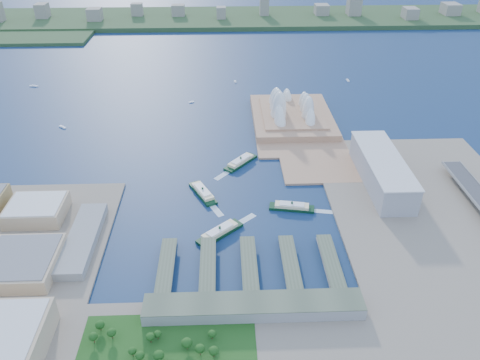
{
  "coord_description": "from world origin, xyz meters",
  "views": [
    {
      "loc": [
        -8.69,
        -432.35,
        332.9
      ],
      "look_at": [
        10.13,
        67.97,
        18.0
      ],
      "focal_mm": 35.0,
      "sensor_mm": 36.0,
      "label": 1
    }
  ],
  "objects_px": {
    "opera_house": "(293,103)",
    "ferry_c": "(220,230)",
    "ferry_d": "(292,205)",
    "ferry_b": "(241,160)",
    "ferry_a": "(203,191)",
    "toaster_building": "(382,171)"
  },
  "relations": [
    {
      "from": "ferry_a",
      "to": "toaster_building",
      "type": "bearing_deg",
      "value": -22.34
    },
    {
      "from": "opera_house",
      "to": "ferry_b",
      "type": "xyz_separation_m",
      "value": [
        -91.22,
        -140.17,
        -26.47
      ]
    },
    {
      "from": "ferry_a",
      "to": "ferry_c",
      "type": "height_order",
      "value": "ferry_c"
    },
    {
      "from": "opera_house",
      "to": "ferry_d",
      "type": "relative_size",
      "value": 3.31
    },
    {
      "from": "toaster_building",
      "to": "ferry_d",
      "type": "xyz_separation_m",
      "value": [
        -123.33,
        -51.82,
        -15.35
      ]
    },
    {
      "from": "ferry_a",
      "to": "ferry_c",
      "type": "xyz_separation_m",
      "value": [
        21.68,
        -81.64,
        0.18
      ]
    },
    {
      "from": "opera_house",
      "to": "ferry_b",
      "type": "bearing_deg",
      "value": -123.05
    },
    {
      "from": "opera_house",
      "to": "ferry_c",
      "type": "relative_size",
      "value": 3.03
    },
    {
      "from": "ferry_b",
      "to": "ferry_c",
      "type": "xyz_separation_m",
      "value": [
        -29.63,
        -157.84,
        0.08
      ]
    },
    {
      "from": "ferry_a",
      "to": "ferry_b",
      "type": "bearing_deg",
      "value": 29.68
    },
    {
      "from": "ferry_a",
      "to": "ferry_d",
      "type": "bearing_deg",
      "value": -44.35
    },
    {
      "from": "opera_house",
      "to": "ferry_d",
      "type": "bearing_deg",
      "value": -97.54
    },
    {
      "from": "toaster_building",
      "to": "ferry_a",
      "type": "distance_m",
      "value": 233.59
    },
    {
      "from": "opera_house",
      "to": "ferry_b",
      "type": "relative_size",
      "value": 3.08
    },
    {
      "from": "opera_house",
      "to": "ferry_d",
      "type": "xyz_separation_m",
      "value": [
        -33.33,
        -251.82,
        -26.85
      ]
    },
    {
      "from": "toaster_building",
      "to": "ferry_b",
      "type": "distance_m",
      "value": 191.42
    },
    {
      "from": "ferry_c",
      "to": "ferry_d",
      "type": "xyz_separation_m",
      "value": [
        87.52,
        46.19,
        -0.46
      ]
    },
    {
      "from": "ferry_a",
      "to": "ferry_b",
      "type": "xyz_separation_m",
      "value": [
        51.31,
        76.2,
        0.11
      ]
    },
    {
      "from": "ferry_c",
      "to": "ferry_d",
      "type": "relative_size",
      "value": 1.09
    },
    {
      "from": "ferry_b",
      "to": "ferry_c",
      "type": "relative_size",
      "value": 0.99
    },
    {
      "from": "opera_house",
      "to": "ferry_c",
      "type": "xyz_separation_m",
      "value": [
        -120.84,
        -298.01,
        -26.39
      ]
    },
    {
      "from": "opera_house",
      "to": "ferry_c",
      "type": "bearing_deg",
      "value": -112.07
    }
  ]
}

